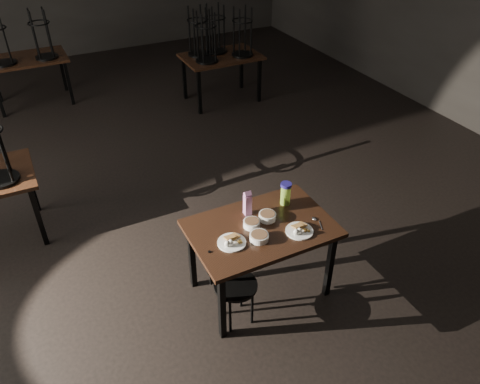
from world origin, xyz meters
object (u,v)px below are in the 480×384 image
water_bottle (286,193)px  bentwood_chair (231,277)px  main_table (261,234)px  juice_carton (247,204)px

water_bottle → bentwood_chair: water_bottle is taller
main_table → juice_carton: 0.28m
main_table → bentwood_chair: bentwood_chair is taller
water_bottle → juice_carton: bearing=177.5°
juice_carton → bentwood_chair: bearing=-133.1°
juice_carton → water_bottle: bearing=-2.5°
main_table → water_bottle: bearing=28.9°
main_table → water_bottle: water_bottle is taller
juice_carton → water_bottle: juice_carton is taller
main_table → water_bottle: 0.44m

